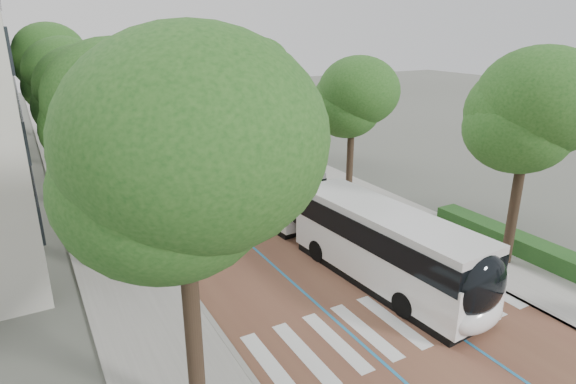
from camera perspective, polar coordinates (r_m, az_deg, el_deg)
ground at (r=17.88m, az=13.92°, el=-16.40°), size 160.00×160.00×0.00m
road at (r=52.36m, az=-17.24°, el=6.97°), size 11.00×140.00×0.02m
sidewalk_left at (r=51.38m, az=-25.43°, el=5.82°), size 4.00×140.00×0.12m
sidewalk_right at (r=54.35m, az=-9.47°, el=8.03°), size 4.00×140.00×0.12m
kerb_left at (r=51.52m, az=-23.33°, el=6.14°), size 0.20×140.00×0.14m
kerb_right at (r=53.75m, az=-11.39°, el=7.80°), size 0.20×140.00×0.14m
zebra_crossing at (r=18.57m, az=12.25°, el=-14.68°), size 10.55×3.60×0.01m
lane_line_left at (r=52.06m, az=-18.96°, el=6.74°), size 0.12×126.00×0.01m
lane_line_right at (r=52.70m, az=-15.54°, el=7.22°), size 0.12×126.00×0.01m
hedge at (r=24.14m, az=30.27°, el=-7.39°), size 1.20×14.00×0.80m
streetlight_far at (r=36.92m, az=-1.32°, el=10.66°), size 1.82×0.20×8.00m
lamp_post_left at (r=19.76m, az=-14.97°, el=0.45°), size 0.14×0.14×8.00m
trees_left at (r=35.24m, az=-24.82°, el=12.02°), size 6.29×60.58×10.02m
trees_right at (r=39.55m, az=-1.77°, el=13.57°), size 5.98×47.60×9.13m
lead_bus at (r=22.88m, az=4.79°, el=-3.03°), size 3.68×18.52×3.20m
bus_queued_0 at (r=36.45m, az=-8.15°, el=5.24°), size 3.20×12.52×3.20m
bus_queued_1 at (r=49.24m, az=-14.07°, el=8.45°), size 2.91×12.47×3.20m
bus_queued_2 at (r=61.75m, az=-17.49°, el=10.20°), size 3.10×12.50×3.20m
bus_queued_3 at (r=75.31m, az=-20.10°, el=11.38°), size 3.16×12.51×3.20m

